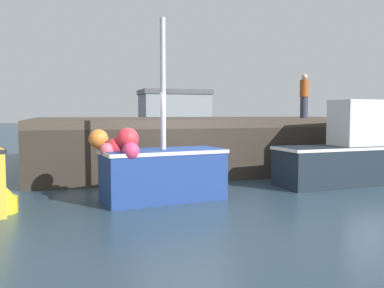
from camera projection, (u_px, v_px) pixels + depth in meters
name	position (u px, v px, depth m)	size (l,w,h in m)	color
ground	(187.00, 199.00, 10.22)	(120.00, 160.00, 0.10)	#283D4C
pier	(220.00, 126.00, 16.09)	(13.69, 8.33, 1.83)	#473D33
fishing_boat_near_right	(159.00, 170.00, 9.74)	(3.15, 1.61, 4.19)	navy
fishing_boat_mid	(348.00, 154.00, 11.94)	(4.14, 1.56, 2.40)	#19232D
rowboat	(330.00, 178.00, 12.00)	(1.94, 0.93, 0.38)	silver
dockworker	(304.00, 96.00, 15.83)	(0.34, 0.34, 1.66)	#2D3342
warehouse	(174.00, 111.00, 44.90)	(7.25, 4.71, 4.44)	gray
mooring_buoy_foreground	(2.00, 199.00, 8.56)	(0.60, 0.60, 0.63)	yellow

